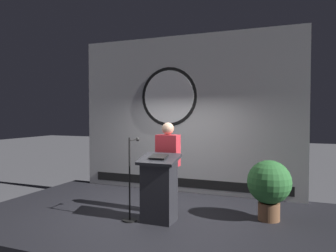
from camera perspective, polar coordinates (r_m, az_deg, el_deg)
ground_plane at (r=6.09m, az=-2.78°, el=-17.98°), size 40.00×40.00×0.00m
stage_platform at (r=6.04m, az=-2.78°, el=-16.64°), size 6.40×4.00×0.30m
banner_display at (r=7.44m, az=3.05°, el=2.05°), size 5.20×0.12×3.57m
podium at (r=5.50m, az=-1.58°, el=-10.95°), size 0.64×0.50×1.13m
speaker_person at (r=5.89m, az=-0.01°, el=-7.21°), size 0.40×0.26×1.64m
microphone_stand at (r=5.62m, az=-6.53°, el=-11.40°), size 0.24×0.46×1.40m
potted_plant at (r=5.81m, az=17.30°, el=-9.77°), size 0.73×0.73×1.02m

